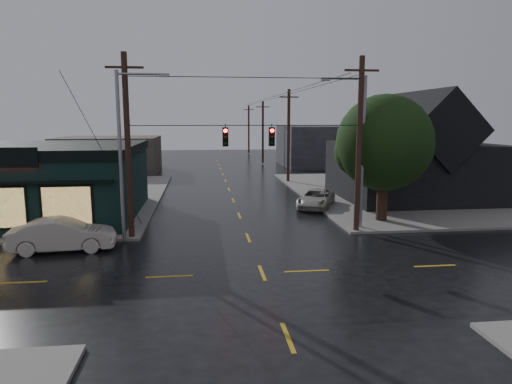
{
  "coord_description": "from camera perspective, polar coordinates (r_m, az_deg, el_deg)",
  "views": [
    {
      "loc": [
        -2.54,
        -18.95,
        6.68
      ],
      "look_at": [
        0.2,
        3.92,
        2.96
      ],
      "focal_mm": 32.0,
      "sensor_mm": 36.0,
      "label": 1
    }
  ],
  "objects": [
    {
      "name": "ground_plane",
      "position": [
        20.25,
        0.77,
        -10.07
      ],
      "size": [
        160.0,
        160.0,
        0.0
      ],
      "primitive_type": "plane",
      "color": "black"
    },
    {
      "name": "sidewalk_ne",
      "position": [
        45.49,
        22.96,
        0.1
      ],
      "size": [
        28.0,
        28.0,
        0.15
      ],
      "primitive_type": "cube",
      "color": "slate",
      "rests_on": "ground"
    },
    {
      "name": "pizza_shop",
      "position": [
        34.49,
        -27.96,
        1.24
      ],
      "size": [
        16.3,
        12.34,
        4.9
      ],
      "color": "black",
      "rests_on": "ground"
    },
    {
      "name": "ne_building",
      "position": [
        40.07,
        19.23,
        5.51
      ],
      "size": [
        12.6,
        11.6,
        8.75
      ],
      "color": "black",
      "rests_on": "ground"
    },
    {
      "name": "corner_tree",
      "position": [
        30.22,
        15.77,
        5.91
      ],
      "size": [
        6.13,
        6.13,
        8.08
      ],
      "color": "black",
      "rests_on": "ground"
    },
    {
      "name": "utility_pole_nw",
      "position": [
        26.61,
        -15.24,
        -5.69
      ],
      "size": [
        2.0,
        0.32,
        10.15
      ],
      "primitive_type": null,
      "color": "black",
      "rests_on": "ground"
    },
    {
      "name": "utility_pole_ne",
      "position": [
        27.82,
        12.39,
        -4.93
      ],
      "size": [
        2.0,
        0.32,
        10.15
      ],
      "primitive_type": null,
      "color": "black",
      "rests_on": "ground"
    },
    {
      "name": "utility_pole_far_a",
      "position": [
        48.28,
        4.02,
        1.2
      ],
      "size": [
        2.0,
        0.32,
        9.65
      ],
      "primitive_type": null,
      "color": "black",
      "rests_on": "ground"
    },
    {
      "name": "utility_pole_far_b",
      "position": [
        67.89,
        0.85,
        3.53
      ],
      "size": [
        2.0,
        0.32,
        9.15
      ],
      "primitive_type": null,
      "color": "black",
      "rests_on": "ground"
    },
    {
      "name": "utility_pole_far_c",
      "position": [
        87.68,
        -0.91,
        4.81
      ],
      "size": [
        2.0,
        0.32,
        9.15
      ],
      "primitive_type": null,
      "color": "black",
      "rests_on": "ground"
    },
    {
      "name": "span_signal_assembly",
      "position": [
        25.61,
        -0.93,
        6.98
      ],
      "size": [
        13.0,
        0.48,
        1.23
      ],
      "color": "black",
      "rests_on": "ground"
    },
    {
      "name": "streetlight_nw",
      "position": [
        25.99,
        -16.12,
        -6.08
      ],
      "size": [
        5.4,
        0.3,
        9.15
      ],
      "primitive_type": null,
      "color": "gray",
      "rests_on": "ground"
    },
    {
      "name": "streetlight_ne",
      "position": [
        28.63,
        12.87,
        -4.55
      ],
      "size": [
        5.4,
        0.3,
        9.15
      ],
      "primitive_type": null,
      "color": "gray",
      "rests_on": "ground"
    },
    {
      "name": "bg_building_west",
      "position": [
        60.22,
        -17.85,
        4.47
      ],
      "size": [
        12.0,
        10.0,
        4.4
      ],
      "primitive_type": "cube",
      "color": "#393029",
      "rests_on": "ground"
    },
    {
      "name": "bg_building_east",
      "position": [
        66.7,
        9.36,
        5.72
      ],
      "size": [
        14.0,
        12.0,
        5.6
      ],
      "primitive_type": "cube",
      "color": "#26252A",
      "rests_on": "ground"
    },
    {
      "name": "sedan_cream",
      "position": [
        25.2,
        -23.01,
        -4.96
      ],
      "size": [
        5.24,
        2.24,
        1.68
      ],
      "primitive_type": "imported",
      "rotation": [
        0.0,
        0.0,
        1.66
      ],
      "color": "#B5AE9F",
      "rests_on": "ground"
    },
    {
      "name": "suv_silver",
      "position": [
        34.72,
        7.51,
        -0.84
      ],
      "size": [
        4.13,
        5.45,
        1.38
      ],
      "primitive_type": "imported",
      "rotation": [
        0.0,
        0.0,
        -0.43
      ],
      "color": "#B0ACA3",
      "rests_on": "ground"
    }
  ]
}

